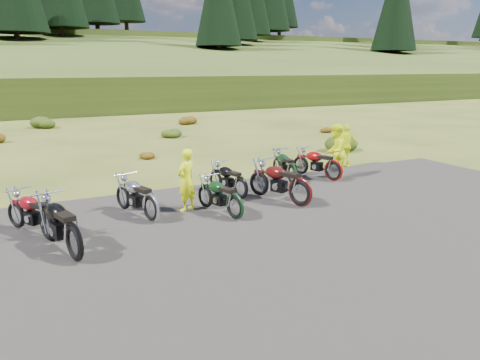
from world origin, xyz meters
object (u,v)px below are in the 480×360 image
motorcycle_0 (76,262)px  motorcycle_3 (152,223)px  motorcycle_7 (292,185)px  person_middle (186,181)px

motorcycle_0 → motorcycle_3: motorcycle_0 is taller
motorcycle_7 → person_middle: bearing=114.9°
motorcycle_7 → motorcycle_3: bearing=116.9°
motorcycle_0 → motorcycle_7: bearing=-79.7°
person_middle → motorcycle_7: bearing=166.0°
motorcycle_0 → motorcycle_3: 2.64m
motorcycle_0 → motorcycle_3: (2.04, 1.68, 0.00)m
motorcycle_0 → motorcycle_7: (7.28, 3.34, 0.00)m
motorcycle_0 → motorcycle_7: size_ratio=1.16×
motorcycle_0 → person_middle: person_middle is taller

